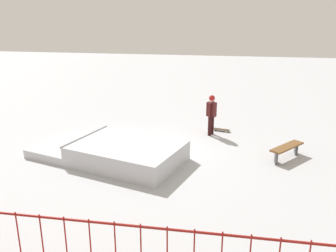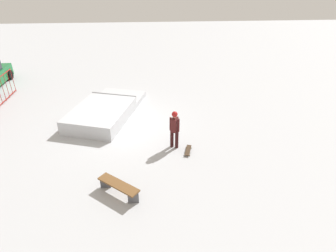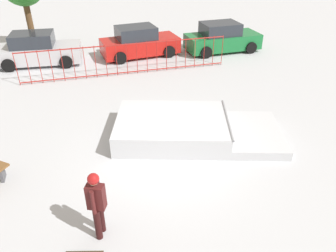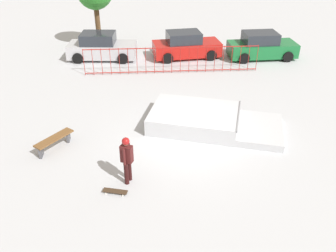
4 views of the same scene
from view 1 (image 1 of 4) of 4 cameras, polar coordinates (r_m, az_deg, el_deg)
name	(u,v)px [view 1 (image 1 of 4)]	position (r m, az deg, el deg)	size (l,w,h in m)	color
ground_plane	(148,152)	(13.78, -3.09, -4.09)	(60.00, 60.00, 0.00)	#B7BABF
skate_ramp	(116,152)	(13.05, -8.10, -4.05)	(5.92, 4.06, 0.74)	silver
skater	(211,112)	(15.44, 6.78, 2.19)	(0.44, 0.41, 1.73)	black
skateboard	(221,129)	(16.23, 8.21, -0.53)	(0.82, 0.41, 0.09)	#3F2D1E
perimeter_fence	(67,251)	(7.57, -15.48, -18.19)	(9.69, 0.08, 1.50)	maroon
park_bench	(287,149)	(13.74, 18.01, -3.45)	(1.32, 1.49, 0.48)	brown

